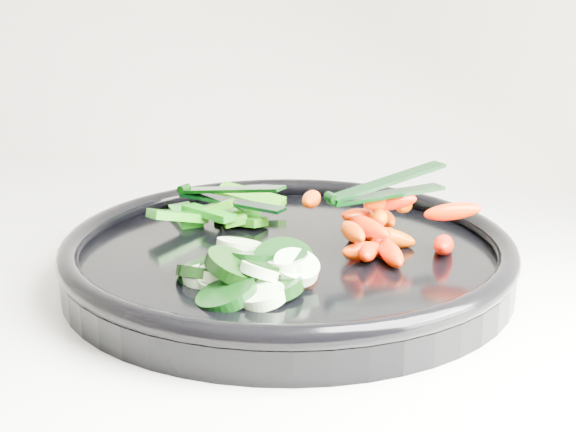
# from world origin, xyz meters

# --- Properties ---
(veggie_tray) EXTENTS (0.49, 0.49, 0.04)m
(veggie_tray) POSITION_xyz_m (0.12, 1.67, 0.95)
(veggie_tray) COLOR black
(veggie_tray) RESTS_ON counter
(cucumber_pile) EXTENTS (0.12, 0.13, 0.04)m
(cucumber_pile) POSITION_xyz_m (0.11, 1.59, 0.96)
(cucumber_pile) COLOR black
(cucumber_pile) RESTS_ON veggie_tray
(carrot_pile) EXTENTS (0.15, 0.14, 0.05)m
(carrot_pile) POSITION_xyz_m (0.20, 1.70, 0.97)
(carrot_pile) COLOR red
(carrot_pile) RESTS_ON veggie_tray
(pepper_pile) EXTENTS (0.11, 0.12, 0.03)m
(pepper_pile) POSITION_xyz_m (0.04, 1.73, 0.96)
(pepper_pile) COLOR #1B720A
(pepper_pile) RESTS_ON veggie_tray
(tong_carrot) EXTENTS (0.09, 0.09, 0.02)m
(tong_carrot) POSITION_xyz_m (0.20, 1.70, 1.00)
(tong_carrot) COLOR black
(tong_carrot) RESTS_ON carrot_pile
(tong_pepper) EXTENTS (0.11, 0.05, 0.02)m
(tong_pepper) POSITION_xyz_m (0.05, 1.73, 0.98)
(tong_pepper) COLOR black
(tong_pepper) RESTS_ON pepper_pile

